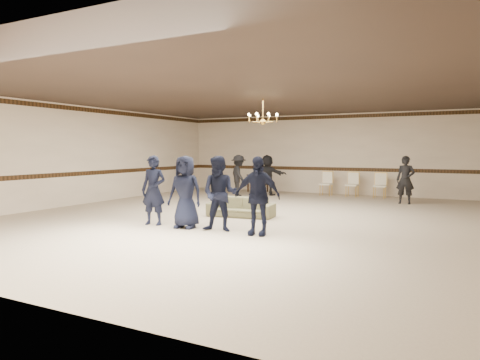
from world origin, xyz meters
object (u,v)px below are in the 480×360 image
at_px(banquet_chair_right, 380,186).
at_px(console_table, 258,183).
at_px(boy_c, 220,194).
at_px(banquet_chair_mid, 352,185).
at_px(boy_d, 257,196).
at_px(adult_right, 406,180).
at_px(settee, 241,207).
at_px(boy_b, 185,192).
at_px(chandelier, 263,110).
at_px(banquet_chair_left, 326,184).
at_px(boy_a, 154,190).
at_px(adult_left, 239,175).
at_px(adult_mid, 267,175).

height_order(banquet_chair_right, console_table, banquet_chair_right).
height_order(boy_c, banquet_chair_mid, boy_c).
bearing_deg(boy_d, adult_right, 66.09).
height_order(boy_d, settee, boy_d).
distance_m(banquet_chair_mid, banquet_chair_right, 1.00).
distance_m(boy_d, settee, 2.58).
xyz_separation_m(boy_b, boy_c, (0.90, 0.00, 0.00)).
bearing_deg(console_table, chandelier, -64.64).
bearing_deg(adult_right, banquet_chair_mid, 148.05).
relative_size(banquet_chair_left, console_table, 1.06).
bearing_deg(chandelier, boy_a, -114.71).
height_order(adult_left, banquet_chair_mid, adult_left).
bearing_deg(banquet_chair_right, banquet_chair_left, 174.96).
bearing_deg(banquet_chair_mid, banquet_chair_left, -177.07).
distance_m(boy_c, banquet_chair_right, 8.52).
distance_m(boy_a, boy_c, 1.80).
bearing_deg(adult_left, console_table, -44.45).
xyz_separation_m(adult_mid, console_table, (-0.93, 1.12, -0.42)).
height_order(adult_mid, banquet_chair_mid, adult_mid).
xyz_separation_m(boy_d, adult_mid, (-3.00, 7.36, -0.03)).
bearing_deg(boy_b, banquet_chair_right, 63.32).
distance_m(banquet_chair_left, console_table, 3.01).
relative_size(boy_b, banquet_chair_left, 1.79).
xyz_separation_m(chandelier, banquet_chair_right, (2.34, 5.19, -2.42)).
bearing_deg(console_table, adult_left, -89.84).
relative_size(chandelier, banquet_chair_mid, 1.02).
height_order(settee, adult_left, adult_left).
bearing_deg(boy_b, boy_a, 172.41).
distance_m(boy_c, adult_right, 7.58).
bearing_deg(chandelier, adult_left, 126.34).
bearing_deg(boy_a, adult_left, 90.14).
bearing_deg(settee, adult_mid, 100.54).
xyz_separation_m(banquet_chair_mid, console_table, (-4.00, 0.20, -0.09)).
bearing_deg(adult_left, adult_right, -132.66).
height_order(boy_a, adult_left, boy_a).
distance_m(boy_d, adult_mid, 7.95).
bearing_deg(boy_c, adult_right, 55.41).
bearing_deg(banquet_chair_right, chandelier, -119.34).
relative_size(banquet_chair_mid, console_table, 1.06).
distance_m(boy_d, console_table, 9.36).
xyz_separation_m(boy_b, banquet_chair_left, (0.87, 8.28, -0.36)).
bearing_deg(boy_b, banquet_chair_left, 76.44).
distance_m(adult_left, banquet_chair_left, 3.40).
relative_size(boy_a, boy_b, 1.00).
bearing_deg(boy_c, console_table, 98.40).
relative_size(boy_d, adult_mid, 1.04).
xyz_separation_m(settee, banquet_chair_mid, (1.51, 6.22, 0.20)).
height_order(boy_a, banquet_chair_mid, boy_a).
bearing_deg(console_table, boy_a, -82.63).
height_order(boy_b, console_table, boy_b).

